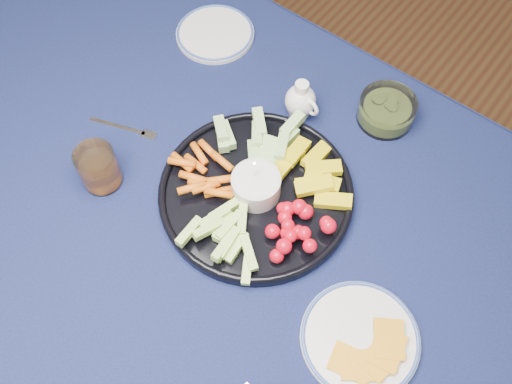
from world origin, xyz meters
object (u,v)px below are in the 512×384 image
Objects in this scene: creamer_pitcher at (301,101)px; side_plate_extra at (215,33)px; cheese_plate at (360,338)px; dining_table at (232,254)px; pickle_bowl at (386,111)px; juice_tumbler at (99,169)px; crudite_platter at (256,190)px.

side_plate_extra is at bearing 168.09° from creamer_pitcher.
side_plate_extra is (-0.63, 0.38, -0.00)m from cheese_plate.
creamer_pitcher is at bearing -11.91° from side_plate_extra.
dining_table is 0.42m from pickle_bowl.
cheese_plate is (0.29, -0.02, 0.10)m from dining_table.
juice_tumbler is at bearing -79.90° from side_plate_extra.
creamer_pitcher is (-0.06, 0.31, 0.13)m from dining_table.
side_plate_extra is at bearing -175.12° from pickle_bowl.
creamer_pitcher is at bearing 103.35° from crudite_platter.
cheese_plate is 0.74m from side_plate_extra.
creamer_pitcher is 0.44× the size of cheese_plate.
juice_tumbler is (-0.20, -0.37, 0.00)m from creamer_pitcher.
cheese_plate is at bearing -31.02° from side_plate_extra.
cheese_plate reaches higher than dining_table.
creamer_pitcher reaches higher than pickle_bowl.
dining_table is 9.46× the size of side_plate_extra.
dining_table is 0.31m from cheese_plate.
creamer_pitcher is 0.18m from pickle_bowl.
cheese_plate is 2.24× the size of juice_tumbler.
creamer_pitcher reaches higher than cheese_plate.
creamer_pitcher is at bearing 61.10° from juice_tumbler.
juice_tumbler reaches higher than cheese_plate.
cheese_plate is at bearing -42.15° from creamer_pitcher.
cheese_plate is (0.36, -0.32, -0.03)m from creamer_pitcher.
juice_tumbler is (-0.27, -0.06, 0.13)m from dining_table.
juice_tumbler is at bearing -175.56° from cheese_plate.
pickle_bowl reaches higher than cheese_plate.
crudite_platter is at bearing -107.45° from pickle_bowl.
juice_tumbler is 0.50× the size of side_plate_extra.
pickle_bowl is at bearing 116.69° from cheese_plate.
pickle_bowl is (0.10, 0.31, 0.00)m from crudite_platter.
creamer_pitcher is 0.29m from side_plate_extra.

